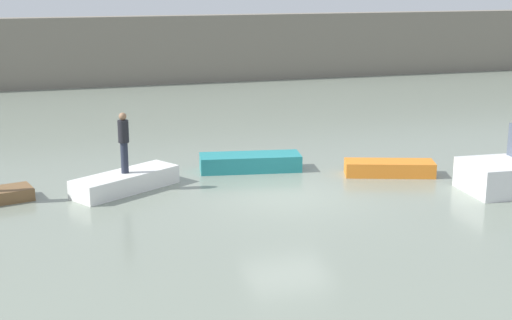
# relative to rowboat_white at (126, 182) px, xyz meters

# --- Properties ---
(ground_plane) EXTENTS (120.00, 120.00, 0.00)m
(ground_plane) POSITION_rel_rowboat_white_xyz_m (4.42, -1.94, -0.27)
(ground_plane) COLOR gray
(embankment_wall) EXTENTS (80.00, 1.20, 3.92)m
(embankment_wall) POSITION_rel_rowboat_white_xyz_m (4.42, 21.75, 1.69)
(embankment_wall) COLOR gray
(embankment_wall) RESTS_ON ground_plane
(rowboat_white) EXTENTS (3.40, 2.67, 0.55)m
(rowboat_white) POSITION_rel_rowboat_white_xyz_m (0.00, 0.00, 0.00)
(rowboat_white) COLOR white
(rowboat_white) RESTS_ON ground_plane
(rowboat_teal) EXTENTS (3.40, 1.59, 0.53)m
(rowboat_teal) POSITION_rel_rowboat_white_xyz_m (4.20, 1.19, -0.01)
(rowboat_teal) COLOR teal
(rowboat_teal) RESTS_ON ground_plane
(rowboat_orange) EXTENTS (2.96, 1.75, 0.46)m
(rowboat_orange) POSITION_rel_rowboat_white_xyz_m (8.30, -0.65, -0.04)
(rowboat_orange) COLOR orange
(rowboat_orange) RESTS_ON ground_plane
(person_dark_shirt) EXTENTS (0.32, 0.32, 1.81)m
(person_dark_shirt) POSITION_rel_rowboat_white_xyz_m (0.00, 0.00, 1.28)
(person_dark_shirt) COLOR #232838
(person_dark_shirt) RESTS_ON rowboat_white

